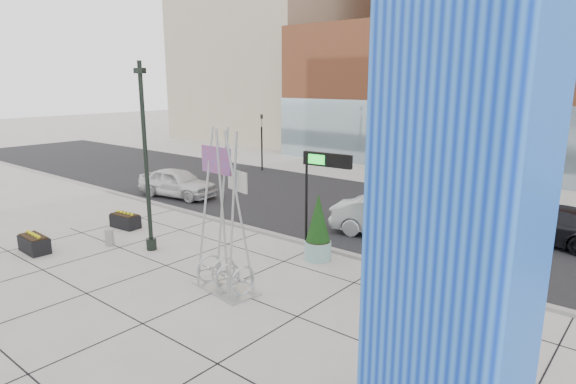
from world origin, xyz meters
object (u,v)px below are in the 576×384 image
Objects in this scene: overhead_street_sign at (322,169)px; car_white_west at (177,183)px; public_art_sculpture at (225,249)px; car_silver_mid at (391,218)px; lamp_post at (147,176)px; blue_pylon at (452,195)px; concrete_bollard at (109,237)px.

overhead_street_sign is 0.85× the size of car_white_west.
public_art_sculpture is 1.03× the size of car_silver_mid.
lamp_post is at bearing -156.22° from overhead_street_sign.
blue_pylon reaches higher than overhead_street_sign.
lamp_post is at bearing 124.51° from car_silver_mid.
overhead_street_sign reaches higher than car_silver_mid.
blue_pylon reaches higher than concrete_bollard.
overhead_street_sign is at bearing 27.04° from concrete_bollard.
car_white_west is at bearing 123.38° from concrete_bollard.
car_white_west is (-11.26, 6.88, -0.54)m from public_art_sculpture.
car_white_west is (-12.22, 3.08, -2.64)m from overhead_street_sign.
concrete_bollard is at bearing -156.59° from car_white_west.
public_art_sculpture is at bearing -108.13° from overhead_street_sign.
lamp_post is at bearing 24.58° from concrete_bollard.
concrete_bollard is at bearing -170.99° from public_art_sculpture.
car_silver_mid reaches higher than concrete_bollard.
public_art_sculpture reaches higher than car_silver_mid.
concrete_bollard is at bearing -155.42° from lamp_post.
concrete_bollard is at bearing 120.68° from car_silver_mid.
car_silver_mid is at bearing 87.72° from public_art_sculpture.
lamp_post is at bearing -179.62° from blue_pylon.
lamp_post is 1.78× the size of overhead_street_sign.
public_art_sculpture reaches higher than overhead_street_sign.
blue_pylon reaches higher than car_silver_mid.
blue_pylon is 1.91× the size of public_art_sculpture.
blue_pylon is 1.96× the size of car_silver_mid.
blue_pylon is at bearing -46.07° from overhead_street_sign.
overhead_street_sign is (7.62, 3.89, 3.12)m from concrete_bollard.
lamp_post is 1.51× the size of car_white_west.
car_silver_mid reaches higher than car_white_west.
public_art_sculpture is 7.63× the size of concrete_bollard.
car_silver_mid is (6.46, 7.42, -2.11)m from lamp_post.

